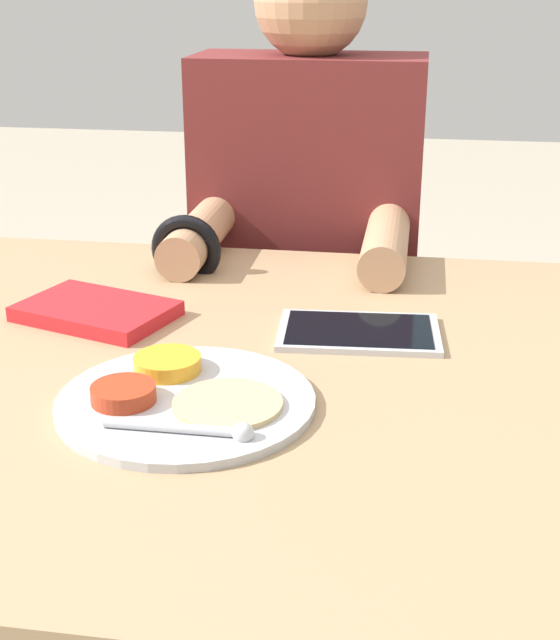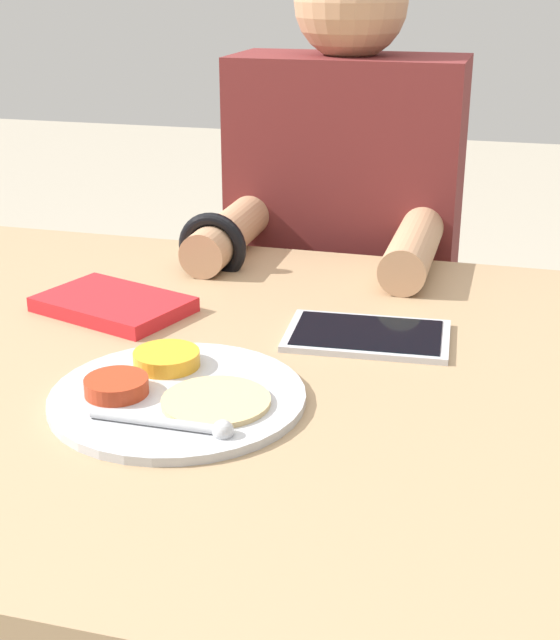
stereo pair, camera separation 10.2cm
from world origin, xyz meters
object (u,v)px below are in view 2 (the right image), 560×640
object	(u,v)px
red_notebook	(114,305)
tablet_device	(367,335)
person_diner	(342,319)
thali_tray	(175,393)

from	to	relation	value
red_notebook	tablet_device	distance (m)	0.35
red_notebook	person_diner	size ratio (longest dim) A/B	0.18
person_diner	thali_tray	bearing A→B (deg)	-93.08
thali_tray	person_diner	bearing A→B (deg)	86.92
red_notebook	person_diner	xyz separation A→B (m)	(0.22, 0.50, -0.19)
person_diner	tablet_device	bearing A→B (deg)	-75.44
red_notebook	tablet_device	bearing A→B (deg)	-0.85
red_notebook	thali_tray	bearing A→B (deg)	-52.01
thali_tray	red_notebook	size ratio (longest dim) A/B	1.22
tablet_device	thali_tray	bearing A→B (deg)	-127.35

